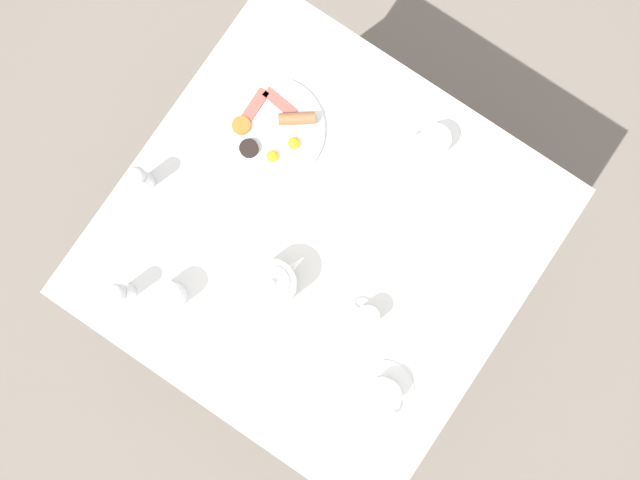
# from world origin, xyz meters

# --- Properties ---
(ground_plane) EXTENTS (8.00, 8.00, 0.00)m
(ground_plane) POSITION_xyz_m (0.00, 0.00, 0.00)
(ground_plane) COLOR #70665B
(table) EXTENTS (1.02, 1.00, 0.78)m
(table) POSITION_xyz_m (0.00, 0.00, 0.70)
(table) COLOR silver
(table) RESTS_ON ground_plane
(breakfast_plate) EXTENTS (0.28, 0.28, 0.04)m
(breakfast_plate) POSITION_xyz_m (0.26, -0.16, 0.79)
(breakfast_plate) COLOR white
(breakfast_plate) RESTS_ON table
(teapot_near) EXTENTS (0.11, 0.20, 0.13)m
(teapot_near) POSITION_xyz_m (0.03, 0.15, 0.83)
(teapot_near) COLOR white
(teapot_near) RESTS_ON table
(teacup_with_saucer_left) EXTENTS (0.16, 0.16, 0.07)m
(teacup_with_saucer_left) POSITION_xyz_m (-0.34, 0.22, 0.81)
(teacup_with_saucer_left) COLOR white
(teacup_with_saucer_left) RESTS_ON table
(teacup_with_saucer_right) EXTENTS (0.16, 0.16, 0.07)m
(teacup_with_saucer_right) POSITION_xyz_m (-0.10, -0.36, 0.81)
(teacup_with_saucer_right) COLOR white
(teacup_with_saucer_right) RESTS_ON table
(water_glass_tall) EXTENTS (0.07, 0.07, 0.09)m
(water_glass_tall) POSITION_xyz_m (0.23, 0.32, 0.82)
(water_glass_tall) COLOR white
(water_glass_tall) RESTS_ON table
(creamer_jug) EXTENTS (0.08, 0.06, 0.07)m
(creamer_jug) POSITION_xyz_m (-0.20, 0.09, 0.81)
(creamer_jug) COLOR white
(creamer_jug) RESTS_ON table
(pepper_grinder) EXTENTS (0.04, 0.04, 0.12)m
(pepper_grinder) POSITION_xyz_m (0.45, 0.12, 0.84)
(pepper_grinder) COLOR #BCBCC1
(pepper_grinder) RESTS_ON table
(salt_grinder) EXTENTS (0.04, 0.04, 0.12)m
(salt_grinder) POSITION_xyz_m (0.33, 0.38, 0.84)
(salt_grinder) COLOR #BCBCC1
(salt_grinder) RESTS_ON table
(fork_by_plate) EXTENTS (0.10, 0.15, 0.00)m
(fork_by_plate) POSITION_xyz_m (-0.34, 0.02, 0.78)
(fork_by_plate) COLOR silver
(fork_by_plate) RESTS_ON table
(knife_by_plate) EXTENTS (0.05, 0.20, 0.00)m
(knife_by_plate) POSITION_xyz_m (-0.31, -0.30, 0.78)
(knife_by_plate) COLOR silver
(knife_by_plate) RESTS_ON table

